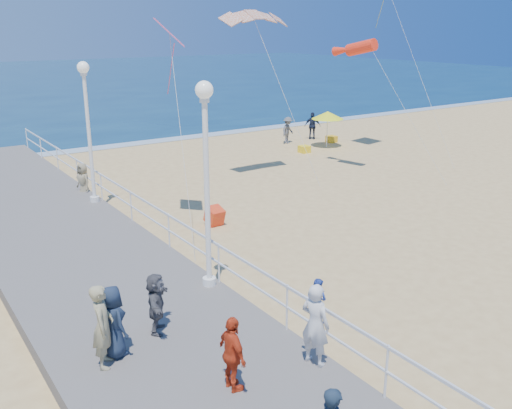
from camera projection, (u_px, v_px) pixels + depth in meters
ground at (356, 255)px, 18.10m from camera, size 160.00×160.00×0.00m
surf_line at (118, 146)px, 34.27m from camera, size 160.00×1.20×0.04m
boardwalk at (134, 313)px, 14.03m from camera, size 5.00×44.00×0.40m
railing at (219, 252)px, 15.02m from camera, size 0.05×42.00×0.55m
lamp_post_mid at (206, 165)px, 14.13m from camera, size 0.44×0.44×5.32m
lamp_post_far at (88, 118)px, 21.23m from camera, size 0.44×0.44×5.32m
woman_holding_toddler at (315, 324)px, 11.36m from camera, size 0.58×0.73×1.76m
toddler_held at (317, 300)px, 11.43m from camera, size 0.46×0.53×0.93m
spectator_3 at (233, 354)px, 10.56m from camera, size 0.41×0.90×1.50m
spectator_4 at (113, 322)px, 11.67m from camera, size 0.62×0.84×1.55m
spectator_5 at (156, 303)px, 12.61m from camera, size 1.02×1.33×1.40m
spectator_6 at (103, 326)px, 11.29m from camera, size 0.67×0.77×1.77m
beach_walker_a at (288, 130)px, 34.87m from camera, size 1.19×0.95×1.61m
beach_walker_b at (313, 126)px, 36.09m from camera, size 1.03×0.98×1.71m
beach_walker_c at (83, 182)px, 23.54m from camera, size 0.66×0.86×1.56m
box_kite at (215, 218)px, 20.67m from camera, size 0.58×0.73×0.74m
beach_umbrella at (328, 115)px, 33.38m from camera, size 1.90×1.90×2.14m
beach_chair_left at (304, 149)px, 32.49m from camera, size 0.55×0.55×0.40m
beach_chair_right at (331, 139)px, 35.34m from camera, size 0.55×0.55×0.40m
kite_parafoil at (255, 14)px, 24.58m from camera, size 3.24×0.94×0.65m
kite_windsock at (361, 47)px, 26.20m from camera, size 0.99×2.58×1.06m
kite_diamond_pink at (169, 32)px, 18.72m from camera, size 1.45×1.60×0.91m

